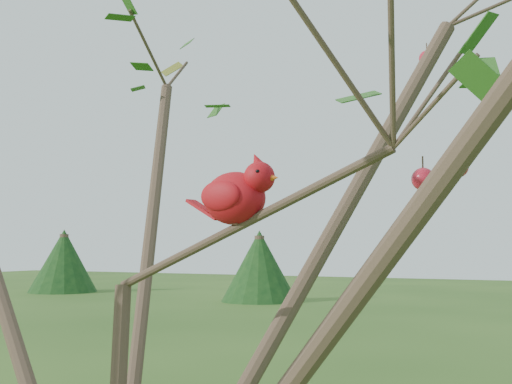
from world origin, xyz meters
TOP-DOWN VIEW (x-y plane):
  - crabapple_tree at (0.03, -0.02)m, footprint 2.35×2.05m
  - cardinal at (0.24, 0.08)m, footprint 0.22×0.12m
  - distant_trees at (-2.66, 23.12)m, footprint 40.40×10.04m

SIDE VIEW (x-z plane):
  - distant_trees at x=-2.66m, z-range -0.12..2.85m
  - crabapple_tree at x=0.03m, z-range 0.65..3.60m
  - cardinal at x=0.24m, z-range 2.06..2.21m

